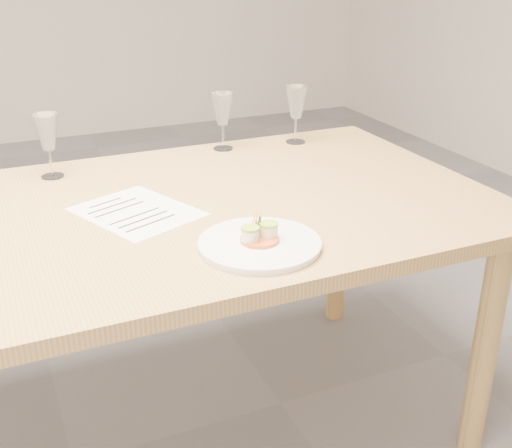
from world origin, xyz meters
name	(u,v)px	position (x,y,z in m)	size (l,w,h in m)	color
dining_table	(41,253)	(0.00, 0.00, 0.68)	(2.40, 1.00, 0.75)	tan
dinner_plate	(260,243)	(0.45, -0.32, 0.76)	(0.28, 0.28, 0.07)	white
recipe_sheet	(137,212)	(0.24, 0.00, 0.75)	(0.34, 0.37, 0.00)	white
wine_glass_2	(47,134)	(0.08, 0.37, 0.88)	(0.08, 0.08, 0.19)	white
wine_glass_3	(222,110)	(0.64, 0.42, 0.88)	(0.08, 0.08, 0.19)	white
wine_glass_4	(296,103)	(0.90, 0.39, 0.89)	(0.08, 0.08, 0.19)	white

